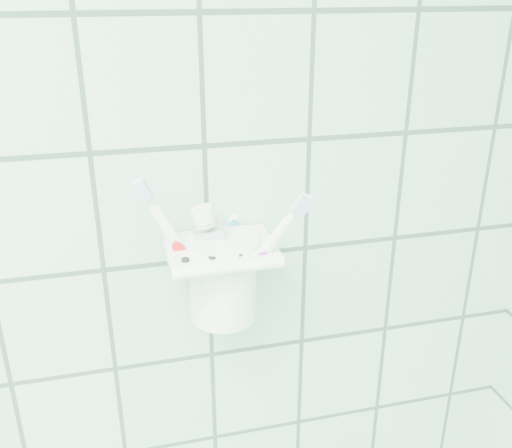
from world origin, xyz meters
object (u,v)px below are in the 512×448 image
cup (223,276)px  toothbrush_orange (212,241)px  toothbrush_blue (208,237)px  holder_bracket (220,250)px  toothbrush_pink (216,240)px  toothpaste_tube (228,249)px

cup → toothbrush_orange: bearing=-142.3°
toothbrush_blue → cup: bearing=7.3°
toothbrush_orange → holder_bracket: bearing=36.8°
cup → toothbrush_orange: (-0.01, -0.01, 0.05)m
toothbrush_pink → toothbrush_blue: bearing=151.6°
cup → toothbrush_pink: (-0.01, -0.01, 0.05)m
toothbrush_orange → toothbrush_pink: bearing=44.2°
toothbrush_blue → toothbrush_orange: size_ratio=1.02×
holder_bracket → toothbrush_orange: bearing=-148.4°
holder_bracket → cup: (0.00, 0.00, -0.04)m
toothbrush_orange → toothpaste_tube: toothbrush_orange is taller
toothbrush_pink → toothbrush_orange: 0.01m
toothbrush_pink → cup: bearing=40.0°
toothbrush_orange → toothpaste_tube: size_ratio=1.30×
holder_bracket → toothbrush_orange: 0.02m
holder_bracket → toothbrush_blue: toothbrush_blue is taller
holder_bracket → cup: same height
toothbrush_orange → toothpaste_tube: 0.03m
toothbrush_pink → toothbrush_blue: size_ratio=0.99×
holder_bracket → cup: size_ratio=1.20×
cup → toothbrush_blue: bearing=-179.6°
holder_bracket → toothbrush_orange: (-0.01, -0.01, 0.02)m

